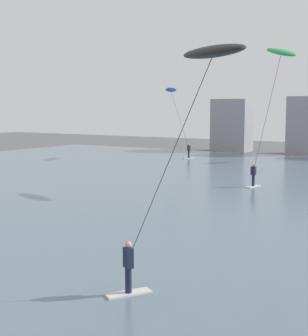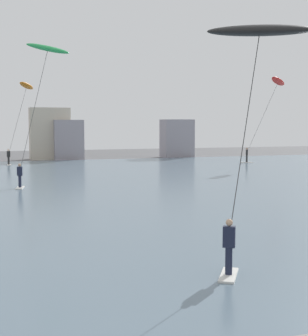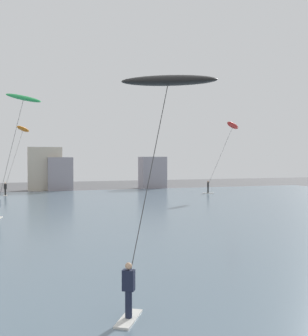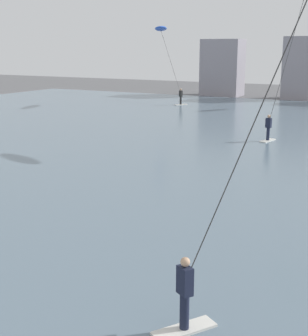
{
  "view_description": "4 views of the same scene",
  "coord_description": "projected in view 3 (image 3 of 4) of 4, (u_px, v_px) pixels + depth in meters",
  "views": [
    {
      "loc": [
        8.93,
        -2.66,
        5.74
      ],
      "look_at": [
        -0.65,
        12.63,
        3.58
      ],
      "focal_mm": 54.96,
      "sensor_mm": 36.0,
      "label": 1
    },
    {
      "loc": [
        -5.99,
        -3.01,
        4.44
      ],
      "look_at": [
        -0.61,
        13.53,
        2.88
      ],
      "focal_mm": 53.83,
      "sensor_mm": 36.0,
      "label": 2
    },
    {
      "loc": [
        -2.6,
        -1.52,
        4.74
      ],
      "look_at": [
        1.25,
        10.02,
        4.43
      ],
      "focal_mm": 43.31,
      "sensor_mm": 36.0,
      "label": 3
    },
    {
      "loc": [
        4.22,
        1.15,
        5.87
      ],
      "look_at": [
        -3.19,
        14.76,
        2.07
      ],
      "focal_mm": 53.26,
      "sensor_mm": 36.0,
      "label": 4
    }
  ],
  "objects": [
    {
      "name": "kitesurfer_green",
      "position": [
        21.0,
        108.0,
        30.82
      ],
      "size": [
        3.86,
        2.78,
        9.75
      ],
      "color": "silver",
      "rests_on": "water_bay"
    },
    {
      "name": "far_shore_buildings",
      "position": [
        11.0,
        170.0,
        57.05
      ],
      "size": [
        39.22,
        4.12,
        6.95
      ],
      "color": "gray",
      "rests_on": "ground"
    },
    {
      "name": "kitesurfer_black",
      "position": [
        165.0,
        96.0,
        13.48
      ],
      "size": [
        4.1,
        3.93,
        7.59
      ],
      "color": "silver",
      "rests_on": "water_bay"
    },
    {
      "name": "water_bay",
      "position": [
        55.0,
        219.0,
        31.17
      ],
      "size": [
        84.0,
        52.0,
        0.1
      ],
      "primitive_type": "cube",
      "color": "slate",
      "rests_on": "ground"
    },
    {
      "name": "kitesurfer_red",
      "position": [
        230.0,
        133.0,
        51.23
      ],
      "size": [
        4.43,
        4.09,
        9.28
      ],
      "color": "silver",
      "rests_on": "water_bay"
    },
    {
      "name": "kitesurfer_orange",
      "position": [
        21.0,
        135.0,
        52.23
      ],
      "size": [
        3.48,
        4.96,
        8.86
      ],
      "color": "silver",
      "rests_on": "water_bay"
    }
  ]
}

